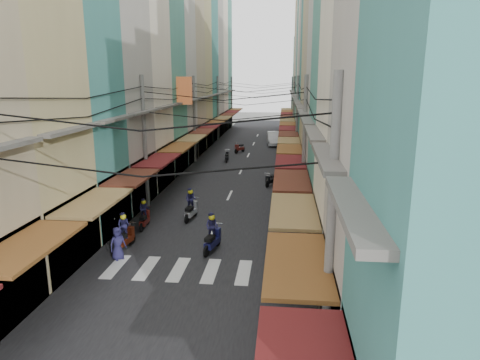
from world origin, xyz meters
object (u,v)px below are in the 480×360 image
Objects in this scene: bicycle at (334,239)px; traffic_sign at (315,186)px; market_umbrella at (354,226)px; white_car at (275,145)px.

bicycle is 0.56× the size of traffic_sign.
traffic_sign is (-0.94, 1.93, 2.28)m from bicycle.
market_umbrella reaches higher than bicycle.
white_car is at bearing -6.72° from bicycle.
bicycle is 3.81m from market_umbrella.
market_umbrella is (4.10, -34.42, 1.90)m from white_car.
traffic_sign is (2.78, -29.21, 2.28)m from white_car.
white_car is at bearing 96.79° from market_umbrella.
traffic_sign is at bearing 104.18° from market_umbrella.
market_umbrella is at bearing -75.82° from traffic_sign.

